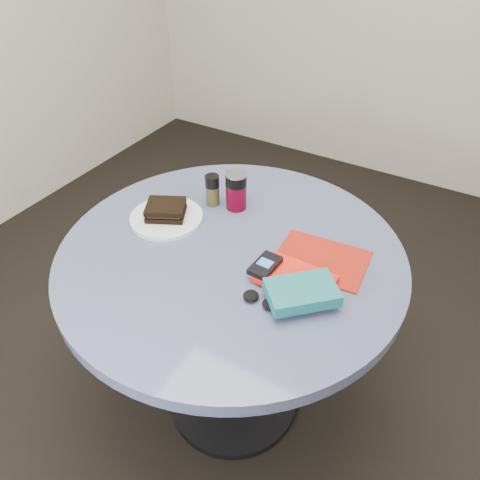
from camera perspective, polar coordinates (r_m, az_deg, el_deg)
The scene contains 11 objects.
ground at distance 1.91m, azimuth -0.82°, elevation -18.82°, with size 4.00×4.00×0.00m, color black.
table at distance 1.45m, azimuth -1.03°, elevation -6.22°, with size 1.00×1.00×0.75m.
plate at distance 1.48m, azimuth -8.94°, elevation 2.69°, with size 0.23×0.23×0.01m, color silver.
sandwich at distance 1.46m, azimuth -9.04°, elevation 3.66°, with size 0.15×0.14×0.04m.
soda_can at distance 1.48m, azimuth -0.48°, elevation 6.05°, with size 0.08×0.08×0.13m.
pepper_grinder at distance 1.51m, azimuth -3.37°, elevation 6.13°, with size 0.05×0.05×0.10m.
magazine at distance 1.33m, azimuth 9.88°, elevation -2.34°, with size 0.25×0.19×0.00m, color maroon.
red_book at distance 1.24m, azimuth 6.73°, elevation -4.71°, with size 0.20×0.13×0.02m, color red.
novel at distance 1.17m, azimuth 7.55°, elevation -6.34°, with size 0.17×0.11×0.03m, color #155F65.
mp3_player at distance 1.25m, azimuth 3.08°, elevation -3.10°, with size 0.06×0.10×0.02m.
headphones at distance 1.18m, azimuth 2.51°, elevation -7.30°, with size 0.10×0.04×0.02m.
Camera 1 is at (0.54, -0.88, 1.61)m, focal length 35.00 mm.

